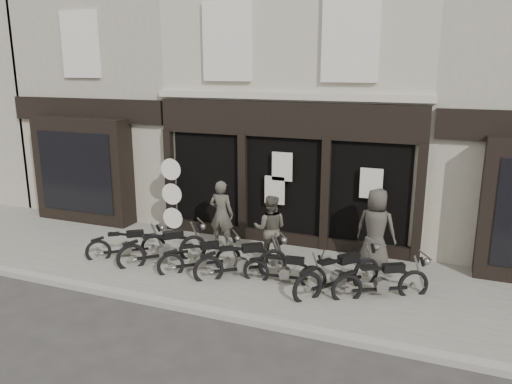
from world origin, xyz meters
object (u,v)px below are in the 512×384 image
at_px(motorcycle_4, 285,273).
at_px(man_left, 221,214).
at_px(advert_sign_post, 173,201).
at_px(motorcycle_0, 127,247).
at_px(motorcycle_6, 382,284).
at_px(man_centre, 270,229).
at_px(motorcycle_2, 201,260).
at_px(motorcycle_3, 242,264).
at_px(motorcycle_5, 339,277).
at_px(man_right, 376,229).
at_px(motorcycle_1, 164,250).

bearing_deg(motorcycle_4, man_left, 139.89).
bearing_deg(advert_sign_post, motorcycle_0, -104.39).
bearing_deg(motorcycle_6, man_centre, 131.05).
relative_size(motorcycle_2, motorcycle_3, 0.88).
distance_m(motorcycle_2, motorcycle_5, 3.25).
bearing_deg(man_right, motorcycle_5, 80.55).
xyz_separation_m(man_centre, advert_sign_post, (-3.11, 0.66, 0.23)).
bearing_deg(motorcycle_2, man_right, -15.49).
bearing_deg(man_right, man_centre, 20.77).
distance_m(motorcycle_5, advert_sign_post, 5.38).
height_order(motorcycle_4, motorcycle_6, motorcycle_6).
bearing_deg(motorcycle_0, motorcycle_2, -40.51).
distance_m(motorcycle_0, man_left, 2.52).
bearing_deg(motorcycle_6, motorcycle_5, 153.96).
relative_size(motorcycle_5, advert_sign_post, 0.78).
height_order(motorcycle_2, motorcycle_3, motorcycle_3).
bearing_deg(motorcycle_3, motorcycle_1, 140.78).
distance_m(motorcycle_1, man_right, 5.11).
height_order(motorcycle_0, motorcycle_3, motorcycle_3).
bearing_deg(motorcycle_2, motorcycle_1, 134.46).
xyz_separation_m(motorcycle_3, advert_sign_post, (-2.83, 1.74, 0.77)).
distance_m(motorcycle_3, man_left, 2.10).
bearing_deg(motorcycle_6, motorcycle_1, 150.60).
xyz_separation_m(motorcycle_5, man_right, (0.49, 1.61, 0.65)).
distance_m(motorcycle_6, man_centre, 3.04).
bearing_deg(motorcycle_2, motorcycle_5, -38.34).
height_order(motorcycle_2, advert_sign_post, advert_sign_post).
height_order(motorcycle_3, motorcycle_4, motorcycle_3).
bearing_deg(man_left, man_right, 179.97).
height_order(motorcycle_0, motorcycle_2, motorcycle_2).
distance_m(motorcycle_0, motorcycle_3, 3.18).
relative_size(motorcycle_4, man_left, 1.04).
xyz_separation_m(motorcycle_3, man_left, (-1.26, 1.56, 0.60)).
height_order(motorcycle_0, man_right, man_right).
bearing_deg(motorcycle_4, motorcycle_6, -3.91).
bearing_deg(advert_sign_post, man_centre, -14.67).
bearing_deg(motorcycle_3, man_centre, 38.63).
bearing_deg(advert_sign_post, motorcycle_1, -69.28).
relative_size(motorcycle_1, man_centre, 1.05).
height_order(motorcycle_3, man_right, man_right).
distance_m(motorcycle_2, motorcycle_3, 1.04).
distance_m(motorcycle_5, man_right, 1.80).
xyz_separation_m(motorcycle_1, motorcycle_2, (1.07, -0.11, -0.04)).
distance_m(motorcycle_6, advert_sign_post, 6.21).
distance_m(motorcycle_1, man_left, 1.82).
bearing_deg(motorcycle_0, motorcycle_3, -38.99).
relative_size(motorcycle_5, man_left, 1.06).
bearing_deg(motorcycle_1, motorcycle_5, -45.65).
bearing_deg(motorcycle_5, motorcycle_1, 128.65).
distance_m(motorcycle_4, motorcycle_6, 2.08).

